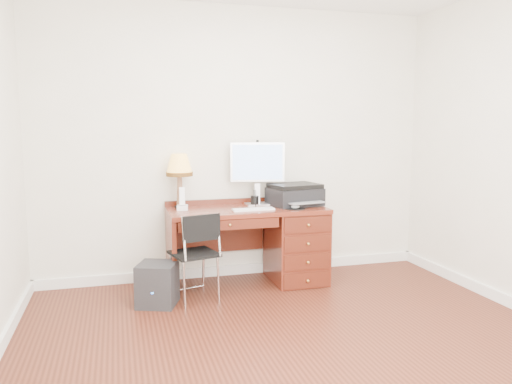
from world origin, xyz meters
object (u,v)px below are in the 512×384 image
object	(u,v)px
desk	(279,240)
monitor	(257,166)
leg_lamp	(179,168)
phone	(182,203)
printer	(295,195)
chair	(195,248)
equipment_box	(157,284)

from	to	relation	value
desk	monitor	distance (m)	0.77
leg_lamp	phone	bearing A→B (deg)	-88.12
desk	phone	size ratio (longest dim) A/B	7.05
monitor	printer	xyz separation A→B (m)	(0.35, -0.14, -0.28)
printer	chair	distance (m)	1.20
phone	equipment_box	world-z (taller)	phone
printer	phone	world-z (taller)	same
desk	monitor	world-z (taller)	monitor
equipment_box	phone	bearing A→B (deg)	75.65
desk	chair	xyz separation A→B (m)	(-0.88, -0.37, 0.07)
desk	leg_lamp	world-z (taller)	leg_lamp
desk	printer	distance (m)	0.48
printer	phone	bearing A→B (deg)	168.77
monitor	phone	distance (m)	0.84
phone	desk	bearing A→B (deg)	6.40
leg_lamp	monitor	bearing A→B (deg)	-0.06
monitor	printer	bearing A→B (deg)	-12.51
phone	chair	bearing A→B (deg)	-74.10
desk	leg_lamp	size ratio (longest dim) A/B	2.90
printer	phone	size ratio (longest dim) A/B	2.54
monitor	chair	size ratio (longest dim) A/B	0.78
chair	phone	bearing A→B (deg)	82.22
desk	phone	bearing A→B (deg)	177.09
phone	printer	bearing A→B (deg)	8.93
monitor	phone	xyz separation A→B (m)	(-0.76, -0.13, -0.33)
leg_lamp	equipment_box	distance (m)	1.12
printer	equipment_box	world-z (taller)	printer
printer	equipment_box	xyz separation A→B (m)	(-1.39, -0.39, -0.67)
printer	leg_lamp	world-z (taller)	leg_lamp
printer	chair	xyz separation A→B (m)	(-1.06, -0.41, -0.38)
printer	equipment_box	size ratio (longest dim) A/B	1.48
phone	monitor	bearing A→B (deg)	19.11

